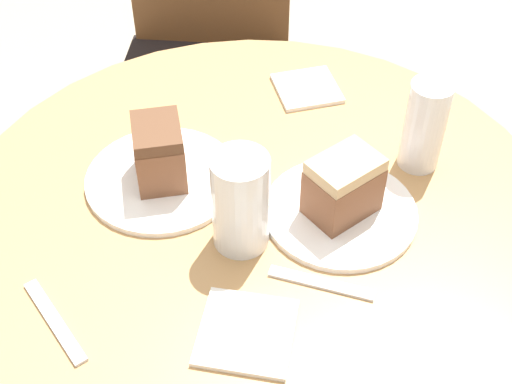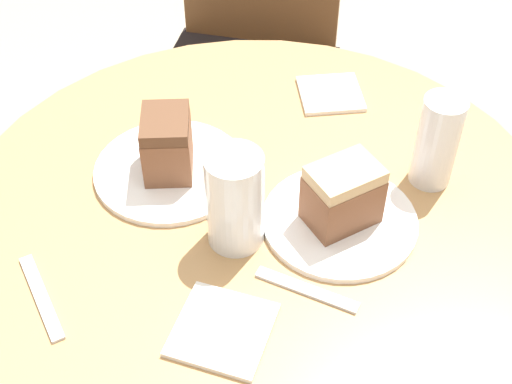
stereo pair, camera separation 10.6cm
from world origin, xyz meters
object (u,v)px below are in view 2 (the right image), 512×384
(cake_slice_far, at_px, (167,144))
(glass_lemonade, at_px, (436,146))
(cake_slice_near, at_px, (343,195))
(plate_far, at_px, (170,170))
(plate_near, at_px, (340,221))
(glass_water, at_px, (235,204))
(chair, at_px, (249,61))

(cake_slice_far, height_order, glass_lemonade, glass_lemonade)
(cake_slice_near, height_order, glass_lemonade, glass_lemonade)
(plate_far, height_order, cake_slice_near, cake_slice_near)
(plate_near, xyz_separation_m, glass_water, (-0.15, -0.05, 0.07))
(chair, relative_size, cake_slice_far, 8.69)
(glass_water, bearing_deg, cake_slice_near, 16.66)
(chair, relative_size, plate_far, 3.72)
(cake_slice_far, bearing_deg, chair, 86.70)
(cake_slice_far, relative_size, glass_lemonade, 0.67)
(cake_slice_near, height_order, cake_slice_far, cake_slice_far)
(plate_near, height_order, cake_slice_far, cake_slice_far)
(glass_lemonade, bearing_deg, cake_slice_far, -175.77)
(cake_slice_far, xyz_separation_m, glass_water, (0.12, -0.13, 0.01))
(plate_near, bearing_deg, glass_lemonade, 38.92)
(chair, distance_m, glass_lemonade, 0.87)
(cake_slice_far, bearing_deg, glass_water, -45.98)
(plate_far, xyz_separation_m, cake_slice_far, (0.00, 0.00, 0.06))
(chair, bearing_deg, glass_lemonade, -55.24)
(glass_water, bearing_deg, chair, 95.39)
(cake_slice_near, bearing_deg, chair, 105.91)
(glass_lemonade, bearing_deg, cake_slice_near, -141.08)
(plate_near, xyz_separation_m, glass_lemonade, (0.14, 0.11, 0.06))
(chair, height_order, cake_slice_near, chair)
(cake_slice_far, relative_size, glass_water, 0.67)
(plate_far, xyz_separation_m, glass_water, (0.12, -0.13, 0.07))
(chair, bearing_deg, plate_far, -86.48)
(glass_water, bearing_deg, plate_far, 134.02)
(glass_water, bearing_deg, glass_lemonade, 28.53)
(cake_slice_far, distance_m, glass_water, 0.18)
(plate_far, distance_m, glass_water, 0.19)
(chair, height_order, plate_near, chair)
(plate_near, height_order, cake_slice_near, cake_slice_near)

